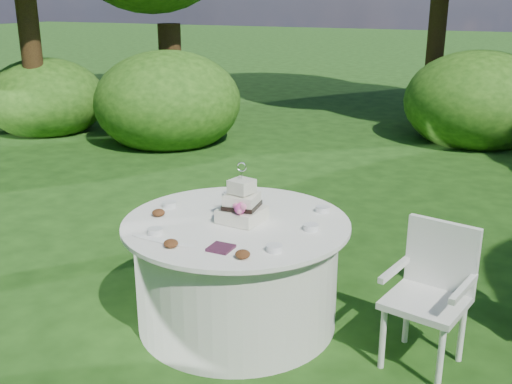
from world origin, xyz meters
TOP-DOWN VIEW (x-y plane):
  - ground at (0.00, 0.00)m, footprint 80.00×80.00m
  - napkins at (0.14, -0.47)m, footprint 0.14×0.14m
  - feather_plume at (-0.25, -0.52)m, footprint 0.48×0.07m
  - table at (0.00, 0.00)m, footprint 1.56×1.56m
  - cake at (0.04, 0.01)m, footprint 0.30×0.30m
  - chair at (1.31, 0.11)m, footprint 0.54×0.54m
  - votives at (0.04, 0.03)m, footprint 1.19×0.99m
  - petal_cups at (-0.13, -0.41)m, footprint 0.94×0.51m

SIDE VIEW (x-z plane):
  - ground at x=0.00m, z-range 0.00..0.00m
  - table at x=0.00m, z-range 0.00..0.77m
  - chair at x=1.31m, z-range 0.07..0.97m
  - feather_plume at x=-0.25m, z-range 0.77..0.78m
  - napkins at x=0.14m, z-range 0.77..0.79m
  - votives at x=0.04m, z-range 0.77..0.81m
  - petal_cups at x=-0.13m, z-range 0.77..0.82m
  - cake at x=0.04m, z-range 0.68..1.09m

